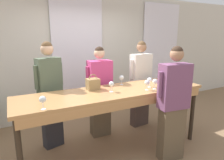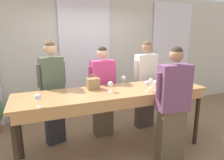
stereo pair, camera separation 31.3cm
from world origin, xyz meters
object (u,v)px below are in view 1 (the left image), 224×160
(wine_glass_front_left, at_px, (122,78))
(wine_glass_center_right, at_px, (111,84))
(wine_glass_center_mid, at_px, (43,100))
(guest_olive_jacket, at_px, (50,94))
(guest_cream_sweater, at_px, (140,83))
(wine_glass_back_left, at_px, (150,80))
(tasting_bar, at_px, (115,97))
(handbag, at_px, (93,84))
(wine_glass_front_right, at_px, (155,82))
(guest_pink_top, at_px, (100,92))
(wine_glass_center_left, at_px, (147,83))
(wine_bottle, at_px, (163,76))
(wine_glass_front_mid, at_px, (172,73))
(host_pouring, at_px, (173,104))

(wine_glass_front_left, distance_m, wine_glass_center_right, 0.48)
(wine_glass_center_mid, relative_size, guest_olive_jacket, 0.09)
(guest_cream_sweater, bearing_deg, wine_glass_back_left, -114.87)
(wine_glass_center_mid, bearing_deg, tasting_bar, 15.14)
(handbag, relative_size, wine_glass_front_right, 1.51)
(tasting_bar, relative_size, guest_pink_top, 1.77)
(wine_glass_center_right, bearing_deg, guest_cream_sweater, 33.36)
(wine_glass_center_mid, xyz_separation_m, guest_cream_sweater, (2.04, 0.94, -0.25))
(wine_glass_center_mid, height_order, guest_olive_jacket, guest_olive_jacket)
(wine_glass_back_left, bearing_deg, wine_glass_center_mid, -172.19)
(wine_glass_front_right, distance_m, guest_pink_top, 1.07)
(wine_glass_center_left, height_order, guest_olive_jacket, guest_olive_jacket)
(tasting_bar, distance_m, wine_glass_center_right, 0.23)
(guest_olive_jacket, distance_m, guest_cream_sweater, 1.80)
(wine_bottle, height_order, wine_glass_front_left, wine_bottle)
(wine_glass_front_mid, bearing_deg, handbag, -179.61)
(guest_olive_jacket, bearing_deg, guest_pink_top, -0.00)
(wine_glass_center_right, bearing_deg, wine_bottle, 3.31)
(wine_bottle, distance_m, host_pouring, 0.73)
(wine_glass_center_left, distance_m, wine_glass_back_left, 0.19)
(guest_pink_top, bearing_deg, guest_cream_sweater, 0.00)
(wine_glass_front_mid, bearing_deg, wine_glass_front_right, -150.28)
(wine_glass_front_mid, bearing_deg, guest_pink_top, 163.24)
(wine_glass_back_left, bearing_deg, tasting_bar, 173.83)
(wine_glass_center_right, xyz_separation_m, guest_pink_top, (0.10, 0.66, -0.31))
(tasting_bar, xyz_separation_m, handbag, (-0.28, 0.23, 0.19))
(tasting_bar, relative_size, wine_glass_front_left, 18.18)
(wine_glass_front_left, distance_m, wine_glass_back_left, 0.48)
(handbag, distance_m, wine_glass_center_right, 0.32)
(wine_glass_center_left, distance_m, guest_cream_sweater, 0.99)
(wine_glass_front_right, height_order, wine_glass_center_left, same)
(host_pouring, bearing_deg, handbag, 140.55)
(wine_glass_front_left, relative_size, wine_glass_center_mid, 1.00)
(handbag, height_order, wine_glass_center_left, handbag)
(wine_glass_front_left, bearing_deg, wine_glass_center_right, -138.84)
(tasting_bar, relative_size, wine_glass_center_mid, 18.18)
(tasting_bar, bearing_deg, wine_glass_center_left, -22.54)
(handbag, height_order, host_pouring, host_pouring)
(tasting_bar, distance_m, wine_glass_center_mid, 1.17)
(wine_glass_center_right, height_order, host_pouring, host_pouring)
(wine_bottle, distance_m, guest_olive_jacket, 1.96)
(wine_glass_center_left, bearing_deg, host_pouring, -59.35)
(wine_bottle, relative_size, wine_glass_back_left, 2.05)
(wine_glass_center_left, distance_m, guest_pink_top, 0.99)
(tasting_bar, xyz_separation_m, wine_glass_center_right, (-0.07, -0.02, 0.22))
(wine_bottle, height_order, guest_cream_sweater, guest_cream_sweater)
(wine_glass_front_mid, xyz_separation_m, wine_glass_back_left, (-0.77, -0.30, 0.00))
(wine_glass_front_left, xyz_separation_m, wine_glass_center_mid, (-1.40, -0.60, -0.00))
(wine_glass_front_mid, bearing_deg, host_pouring, -131.34)
(guest_cream_sweater, bearing_deg, wine_glass_front_left, -151.70)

